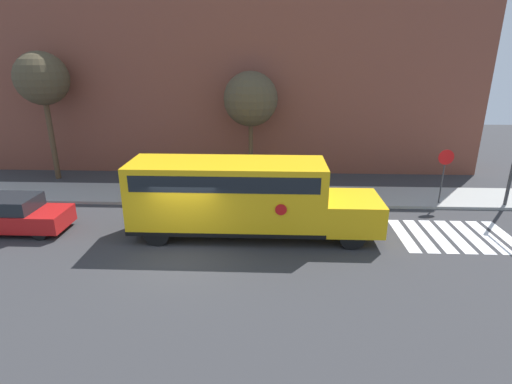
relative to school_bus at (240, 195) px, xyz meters
The scene contains 9 objects.
ground_plane 3.24m from the school_bus, 138.95° to the right, with size 60.00×60.00×0.00m, color #333335.
sidewalk_strip 5.42m from the school_bus, 113.36° to the left, with size 44.00×3.00×0.15m.
building_backdrop 12.03m from the school_bus, 100.30° to the left, with size 32.00×4.00×11.17m.
crosswalk_stripes 9.12m from the school_bus, ahead, with size 4.70×3.20×0.01m.
school_bus is the anchor object (origin of this frame).
parked_car 9.71m from the school_bus, behind, with size 4.42×1.82×1.54m.
stop_sign 10.33m from the school_bus, 21.22° to the left, with size 0.74×0.10×2.87m.
tree_near_sidewalk 14.50m from the school_bus, 147.26° to the left, with size 2.95×2.95×7.35m.
tree_far_sidewalk 8.31m from the school_bus, 89.73° to the left, with size 3.08×3.08×6.30m.
Camera 1 is at (3.33, -13.43, 7.22)m, focal length 28.00 mm.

